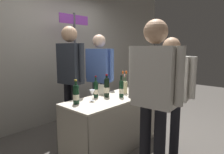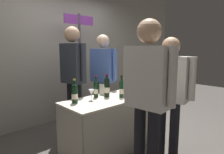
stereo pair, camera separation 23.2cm
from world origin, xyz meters
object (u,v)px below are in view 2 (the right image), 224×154
(tasting_table, at_px, (112,114))
(vendor_presenter, at_px, (103,72))
(wine_glass_near_vendor, at_px, (148,87))
(booth_signpost, at_px, (80,55))
(taster_foreground_right, at_px, (169,88))
(display_bottle_0, at_px, (75,93))
(wine_glass_mid, at_px, (91,92))
(featured_wine_bottle, at_px, (96,89))
(flower_vase, at_px, (126,86))

(tasting_table, xyz_separation_m, vendor_presenter, (0.42, 0.69, 0.52))
(wine_glass_near_vendor, distance_m, booth_signpost, 1.46)
(tasting_table, height_order, taster_foreground_right, taster_foreground_right)
(wine_glass_near_vendor, bearing_deg, taster_foreground_right, -115.61)
(wine_glass_near_vendor, xyz_separation_m, booth_signpost, (-0.33, 1.34, 0.46))
(display_bottle_0, distance_m, wine_glass_near_vendor, 1.15)
(tasting_table, bearing_deg, vendor_presenter, 58.84)
(wine_glass_mid, distance_m, taster_foreground_right, 1.02)
(featured_wine_bottle, xyz_separation_m, display_bottle_0, (-0.39, -0.05, 0.00))
(wine_glass_mid, relative_size, booth_signpost, 0.07)
(featured_wine_bottle, relative_size, vendor_presenter, 0.19)
(featured_wine_bottle, distance_m, display_bottle_0, 0.39)
(featured_wine_bottle, height_order, wine_glass_mid, featured_wine_bottle)
(display_bottle_0, relative_size, wine_glass_mid, 2.10)
(flower_vase, height_order, vendor_presenter, vendor_presenter)
(wine_glass_mid, xyz_separation_m, booth_signpost, (0.53, 1.05, 0.46))
(display_bottle_0, xyz_separation_m, booth_signpost, (0.77, 1.01, 0.44))
(display_bottle_0, relative_size, vendor_presenter, 0.19)
(tasting_table, distance_m, booth_signpost, 1.41)
(tasting_table, distance_m, featured_wine_bottle, 0.44)
(taster_foreground_right, distance_m, booth_signpost, 1.90)
(featured_wine_bottle, height_order, vendor_presenter, vendor_presenter)
(wine_glass_near_vendor, relative_size, wine_glass_mid, 1.03)
(tasting_table, distance_m, display_bottle_0, 0.67)
(wine_glass_mid, distance_m, flower_vase, 0.63)
(vendor_presenter, distance_m, taster_foreground_right, 1.42)
(tasting_table, distance_m, taster_foreground_right, 0.91)
(tasting_table, xyz_separation_m, flower_vase, (0.33, 0.03, 0.36))
(wine_glass_near_vendor, bearing_deg, booth_signpost, 103.89)
(flower_vase, distance_m, taster_foreground_right, 0.77)
(wine_glass_near_vendor, height_order, wine_glass_mid, wine_glass_near_vendor)
(flower_vase, bearing_deg, wine_glass_mid, 174.80)
(wine_glass_near_vendor, bearing_deg, featured_wine_bottle, 151.95)
(wine_glass_near_vendor, xyz_separation_m, vendor_presenter, (-0.14, 0.89, 0.16))
(wine_glass_mid, distance_m, booth_signpost, 1.26)
(display_bottle_0, xyz_separation_m, vendor_presenter, (0.96, 0.56, 0.14))
(wine_glass_near_vendor, bearing_deg, tasting_table, 159.66)
(taster_foreground_right, bearing_deg, wine_glass_near_vendor, -36.36)
(wine_glass_near_vendor, relative_size, vendor_presenter, 0.09)
(display_bottle_0, distance_m, flower_vase, 0.88)
(featured_wine_bottle, bearing_deg, booth_signpost, 68.34)
(wine_glass_mid, xyz_separation_m, taster_foreground_right, (0.61, -0.82, 0.10))
(wine_glass_near_vendor, relative_size, booth_signpost, 0.07)
(flower_vase, relative_size, vendor_presenter, 0.22)
(tasting_table, height_order, wine_glass_mid, wine_glass_mid)
(featured_wine_bottle, distance_m, taster_foreground_right, 1.02)
(featured_wine_bottle, relative_size, display_bottle_0, 1.00)
(tasting_table, distance_m, vendor_presenter, 0.95)
(taster_foreground_right, bearing_deg, featured_wine_bottle, 16.54)
(display_bottle_0, height_order, wine_glass_mid, display_bottle_0)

